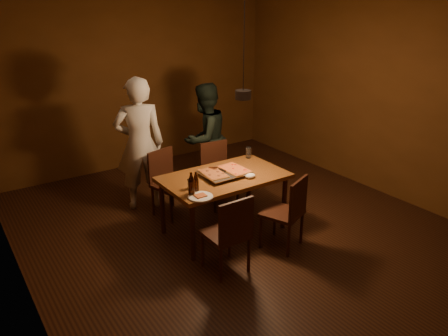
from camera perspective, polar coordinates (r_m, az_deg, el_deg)
room_shell at (r=5.08m, az=2.45°, el=5.67°), size 6.00×6.00×6.00m
dining_table at (r=5.34m, az=0.00°, el=-1.74°), size 1.50×0.90×0.75m
chair_far_left at (r=5.90m, az=-7.53°, el=-1.11°), size 0.51×0.51×0.49m
chair_far_right at (r=6.15m, az=-0.88°, el=0.03°), size 0.46×0.46×0.49m
chair_near_left at (r=4.57m, az=0.80°, el=-7.90°), size 0.42×0.42×0.49m
chair_near_right at (r=5.08m, az=8.51°, el=-5.01°), size 0.55×0.55×0.49m
pizza_tray at (r=5.31m, az=0.01°, el=-0.74°), size 0.57×0.47×0.05m
pizza_meat at (r=5.23m, az=-1.40°, el=-0.72°), size 0.27×0.40×0.02m
pizza_cheese at (r=5.36m, az=1.37°, el=-0.13°), size 0.28×0.42×0.02m
spatula at (r=5.32m, az=-0.26°, el=-0.27°), size 0.20×0.25×0.04m
beer_bottle_a at (r=4.75m, az=-4.29°, el=-2.13°), size 0.07×0.07×0.27m
beer_bottle_b at (r=4.84m, az=-3.69°, el=-1.86°), size 0.06×0.06×0.24m
water_glass_left at (r=4.95m, az=-4.45°, el=-2.11°), size 0.07×0.07×0.11m
water_glass_right at (r=5.89m, az=3.21°, el=2.01°), size 0.07×0.07×0.15m
plate_slice at (r=4.75m, az=-3.09°, el=-3.75°), size 0.27×0.27×0.03m
napkin at (r=5.25m, az=3.46°, el=-1.02°), size 0.13×0.10×0.05m
diner_white at (r=6.03m, az=-10.95°, el=3.07°), size 0.77×0.63×1.84m
diner_dark at (r=6.50m, az=-2.49°, el=3.87°), size 0.95×0.84×1.64m
pendant_lamp at (r=4.99m, az=2.51°, el=9.65°), size 0.18×0.18×1.10m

